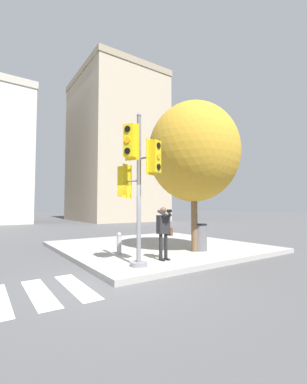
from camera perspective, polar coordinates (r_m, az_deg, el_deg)
ground_plane at (r=7.01m, az=-6.66°, el=-18.71°), size 160.00×160.00×0.00m
sidewalk_corner at (r=11.72m, az=0.76°, el=-12.03°), size 8.00×8.00×0.17m
traffic_signal_pole at (r=7.40m, az=-3.75°, el=3.84°), size 1.04×1.36×4.47m
person_photographer at (r=8.31m, az=2.32°, el=-8.06°), size 0.58×0.54×1.69m
street_tree at (r=10.22m, az=8.92°, el=8.78°), size 3.53×3.53×5.77m
fire_hydrant at (r=9.42m, az=-7.64°, el=-11.26°), size 0.17×0.23×0.78m
trash_bin at (r=10.29m, az=10.10°, el=-9.83°), size 0.62×0.62×1.03m
building_right at (r=37.07m, az=-8.59°, el=9.50°), size 10.41×13.07×20.05m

